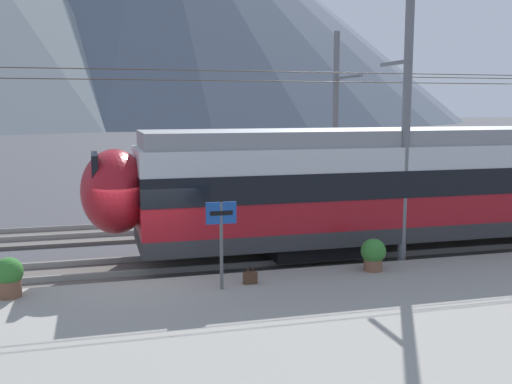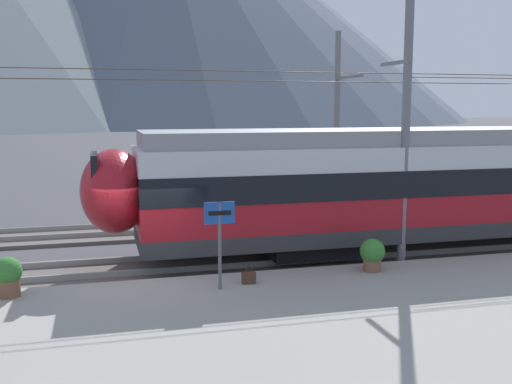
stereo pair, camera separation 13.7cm
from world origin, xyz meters
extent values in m
plane|color=#424247|center=(0.00, 0.00, 0.00)|extent=(400.00, 400.00, 0.00)
cube|color=gray|center=(0.00, -4.15, 0.17)|extent=(120.00, 7.08, 0.34)
cube|color=#5B5651|center=(0.00, 1.28, 0.06)|extent=(120.00, 3.00, 0.12)
cube|color=gray|center=(0.00, 0.57, 0.20)|extent=(120.00, 0.07, 0.16)
cube|color=gray|center=(0.00, 2.00, 0.20)|extent=(120.00, 0.07, 0.16)
cube|color=#5B5651|center=(0.00, 6.45, 0.06)|extent=(120.00, 3.00, 0.12)
cube|color=gray|center=(0.00, 5.74, 0.20)|extent=(120.00, 0.07, 0.16)
cube|color=gray|center=(0.00, 7.17, 0.20)|extent=(120.00, 0.07, 0.16)
cube|color=black|center=(4.92, 1.28, 0.49)|extent=(2.80, 2.40, 0.42)
ellipsoid|color=maroon|center=(-0.66, 1.28, 2.27)|extent=(1.80, 2.76, 2.25)
cube|color=black|center=(-1.16, 1.28, 2.70)|extent=(0.16, 1.80, 1.19)
cylinder|color=slate|center=(7.12, -0.11, 3.81)|extent=(0.24, 0.24, 7.63)
cube|color=slate|center=(7.12, 0.59, 5.72)|extent=(0.10, 1.69, 0.10)
cylinder|color=#473823|center=(7.12, 1.28, 5.47)|extent=(49.18, 0.02, 0.02)
cylinder|color=slate|center=(8.75, 8.76, 3.80)|extent=(0.24, 0.24, 7.60)
cube|color=slate|center=(8.75, 7.60, 5.68)|extent=(0.10, 2.60, 0.10)
cylinder|color=#473823|center=(8.75, 6.45, 5.43)|extent=(49.18, 0.02, 0.02)
cylinder|color=#59595B|center=(1.56, -1.85, 1.36)|extent=(0.08, 0.08, 2.03)
cube|color=#19479E|center=(1.56, -1.85, 2.13)|extent=(0.70, 0.06, 0.50)
cube|color=black|center=(1.56, -1.89, 2.13)|extent=(0.52, 0.01, 0.10)
cube|color=#472D1E|center=(2.31, -1.60, 0.48)|extent=(0.32, 0.18, 0.28)
torus|color=#472D1E|center=(2.31, -1.60, 0.67)|extent=(0.16, 0.02, 0.16)
cylinder|color=brown|center=(-3.08, -1.19, 0.54)|extent=(0.51, 0.51, 0.38)
sphere|color=#33752D|center=(-3.08, -1.19, 0.92)|extent=(0.64, 0.64, 0.64)
sphere|color=gold|center=(-3.08, -1.19, 1.06)|extent=(0.35, 0.35, 0.35)
cylinder|color=brown|center=(5.63, -1.34, 0.51)|extent=(0.47, 0.47, 0.32)
sphere|color=#33752D|center=(5.63, -1.34, 0.86)|extent=(0.64, 0.64, 0.64)
sphere|color=#DB5193|center=(5.63, -1.34, 1.00)|extent=(0.35, 0.35, 0.35)
camera|label=1|loc=(-1.17, -14.91, 4.52)|focal=41.98mm
camera|label=2|loc=(-1.04, -14.95, 4.52)|focal=41.98mm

